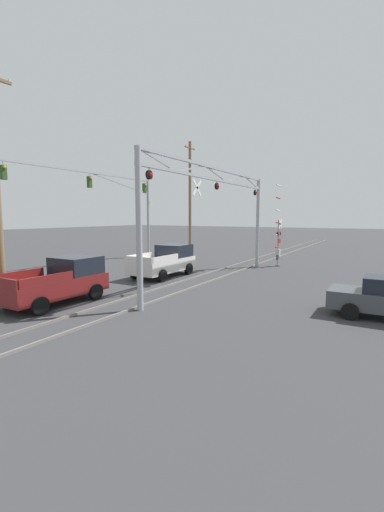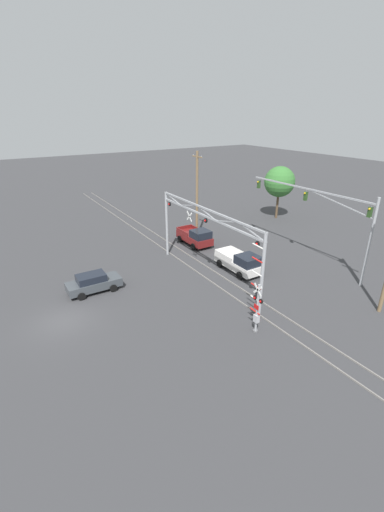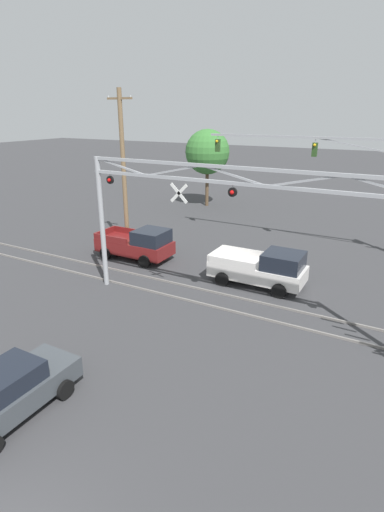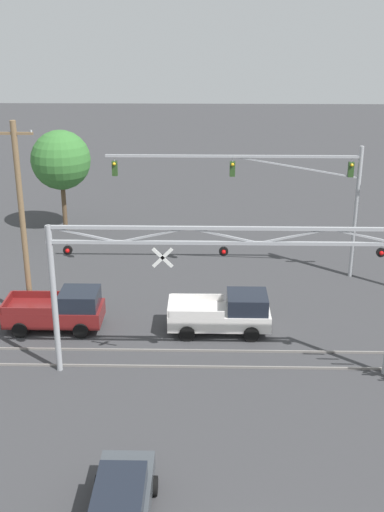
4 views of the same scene
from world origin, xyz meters
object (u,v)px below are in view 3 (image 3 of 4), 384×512
at_px(pickup_truck_lead, 263,268).
at_px(background_tree_beyond_span, 207,152).
at_px(traffic_signal_span, 371,169).
at_px(pickup_truck_following, 138,244).
at_px(utility_pole_left, 124,171).
at_px(sedan_waiting, 7,393).
at_px(crossing_gantry, 231,215).

distance_m(pickup_truck_lead, background_tree_beyond_span, 19.44).
bearing_deg(traffic_signal_span, pickup_truck_following, -149.70).
distance_m(pickup_truck_lead, utility_pole_left, 10.86).
bearing_deg(pickup_truck_following, sedan_waiting, -70.50).
xyz_separation_m(pickup_truck_lead, utility_pole_left, (-9.92, 1.49, 4.17)).
height_order(traffic_signal_span, pickup_truck_lead, traffic_signal_span).
bearing_deg(pickup_truck_lead, utility_pole_left, 171.47).
height_order(pickup_truck_lead, utility_pole_left, utility_pole_left).
bearing_deg(utility_pole_left, sedan_waiting, -65.79).
relative_size(traffic_signal_span, pickup_truck_following, 3.03).
distance_m(traffic_signal_span, background_tree_beyond_span, 17.06).
xyz_separation_m(crossing_gantry, traffic_signal_span, (4.15, 10.99, 0.84)).
bearing_deg(pickup_truck_following, traffic_signal_span, 30.30).
bearing_deg(background_tree_beyond_span, sedan_waiting, -75.07).
xyz_separation_m(pickup_truck_lead, sedan_waiting, (-3.50, -12.80, -0.16)).
height_order(pickup_truck_following, background_tree_beyond_span, background_tree_beyond_span).
xyz_separation_m(traffic_signal_span, pickup_truck_following, (-11.97, -6.99, -4.52)).
distance_m(crossing_gantry, pickup_truck_following, 9.52).
bearing_deg(utility_pole_left, background_tree_beyond_span, 94.56).
distance_m(crossing_gantry, background_tree_beyond_span, 22.07).
height_order(utility_pole_left, background_tree_beyond_span, utility_pole_left).
distance_m(traffic_signal_span, utility_pole_left, 14.93).
distance_m(pickup_truck_following, sedan_waiting, 13.78).
xyz_separation_m(crossing_gantry, background_tree_beyond_span, (-10.76, 19.27, 0.42)).
relative_size(pickup_truck_following, utility_pole_left, 0.48).
xyz_separation_m(pickup_truck_lead, background_tree_beyond_span, (-11.04, 15.47, 4.09)).
height_order(sedan_waiting, background_tree_beyond_span, background_tree_beyond_span).
bearing_deg(pickup_truck_following, pickup_truck_lead, -1.40).
bearing_deg(crossing_gantry, pickup_truck_following, 152.94).
bearing_deg(background_tree_beyond_span, traffic_signal_span, -29.06).
bearing_deg(traffic_signal_span, sedan_waiting, -110.23).
bearing_deg(utility_pole_left, pickup_truck_following, -35.35).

